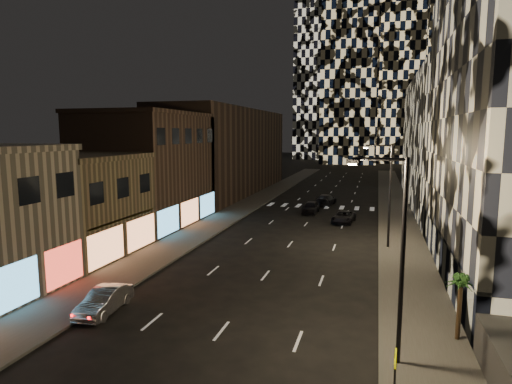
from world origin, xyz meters
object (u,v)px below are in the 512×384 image
Objects in this scene: car_dark_rightlane at (344,217)px; ped_sign at (395,369)px; streetlight_far at (387,188)px; car_dark_oncoming at (326,200)px; car_silver_parked at (104,301)px; streetlight_near at (397,247)px; palm_tree at (461,286)px; car_dark_midlane at (311,207)px.

car_dark_rightlane is 33.80m from ped_sign.
streetlight_far is 23.86m from ped_sign.
car_dark_oncoming is at bearing 109.63° from streetlight_far.
car_silver_parked is at bearing 167.85° from ped_sign.
car_dark_rightlane is at bearing 113.70° from streetlight_far.
palm_tree is at bearing 44.35° from streetlight_near.
car_silver_parked is 0.89× the size of car_dark_rightlane.
streetlight_near is at bearing -8.79° from car_silver_parked.
streetlight_near is at bearing 94.66° from ped_sign.
car_dark_oncoming is at bearing 82.26° from car_dark_midlane.
palm_tree reaches higher than car_dark_midlane.
car_dark_midlane is 0.94× the size of car_dark_rightlane.
car_dark_oncoming is 12.22m from car_dark_rightlane.
car_silver_parked is at bearing -174.75° from palm_tree.
streetlight_far is 23.45m from car_dark_oncoming.
car_dark_oncoming reaches higher than car_dark_midlane.
streetlight_far is 11.81m from car_dark_rightlane.
ped_sign reaches higher than car_silver_parked.
car_dark_oncoming reaches higher than car_silver_parked.
car_dark_oncoming is 40.14m from palm_tree.
streetlight_near reaches higher than car_dark_rightlane.
car_dark_rightlane is at bearing 113.69° from car_dark_oncoming.
ped_sign is (-0.06, -3.59, -3.55)m from streetlight_near.
streetlight_far is 2.74× the size of palm_tree.
streetlight_far is at bearing 46.35° from car_silver_parked.
streetlight_near is 20.00m from streetlight_far.
car_dark_midlane is at bearing 104.25° from streetlight_near.
palm_tree is (7.50, -26.84, 2.20)m from car_dark_rightlane.
palm_tree is at bearing -67.64° from car_dark_midlane.
palm_tree is at bearing 69.90° from ped_sign.
car_silver_parked is at bearing -104.57° from car_dark_rightlane.
car_silver_parked is 1.70× the size of ped_sign.
ped_sign is (7.67, -45.25, 1.05)m from car_dark_oncoming.
streetlight_near is at bearing -74.07° from car_dark_midlane.
car_dark_midlane is 6.90m from car_dark_oncoming.
car_dark_oncoming is (-7.73, 41.66, -4.60)m from streetlight_near.
palm_tree is (3.20, 6.67, 1.05)m from ped_sign.
car_silver_parked reaches higher than car_dark_rightlane.
car_dark_midlane is 1.35× the size of palm_tree.
streetlight_far is at bearing -59.46° from car_dark_rightlane.
ped_sign reaches higher than car_dark_midlane.
car_silver_parked is 16.31m from ped_sign.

